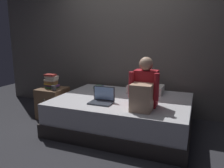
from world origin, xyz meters
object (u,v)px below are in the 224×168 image
(mug, at_px, (54,88))
(clothes_pile, at_px, (99,88))
(pillow, at_px, (146,89))
(nightstand, at_px, (53,103))
(laptop, at_px, (102,99))
(person_sitting, at_px, (144,89))
(book_stack, at_px, (52,81))
(bed, at_px, (123,114))

(mug, height_order, clothes_pile, mug)
(mug, bearing_deg, pillow, 21.30)
(nightstand, relative_size, laptop, 1.63)
(person_sitting, bearing_deg, nightstand, 168.47)
(pillow, bearing_deg, mug, -158.70)
(person_sitting, height_order, pillow, person_sitting)
(pillow, distance_m, book_stack, 1.62)
(person_sitting, height_order, mug, person_sitting)
(bed, relative_size, book_stack, 8.14)
(nightstand, height_order, person_sitting, person_sitting)
(bed, distance_m, nightstand, 1.30)
(person_sitting, distance_m, book_stack, 1.76)
(person_sitting, distance_m, pillow, 0.82)
(bed, relative_size, pillow, 3.57)
(pillow, bearing_deg, book_stack, -165.06)
(bed, distance_m, person_sitting, 0.72)
(person_sitting, xyz_separation_m, book_stack, (-1.72, 0.36, -0.09))
(bed, height_order, mug, mug)
(laptop, relative_size, mug, 3.56)
(nightstand, relative_size, person_sitting, 0.80)
(clothes_pile, bearing_deg, book_stack, -162.00)
(nightstand, height_order, pillow, pillow)
(pillow, height_order, mug, pillow)
(laptop, bearing_deg, clothes_pile, 118.77)
(nightstand, height_order, book_stack, book_stack)
(nightstand, xyz_separation_m, pillow, (1.55, 0.43, 0.29))
(pillow, height_order, clothes_pile, pillow)
(laptop, bearing_deg, nightstand, 162.45)
(laptop, bearing_deg, mug, 166.72)
(pillow, bearing_deg, person_sitting, -78.53)
(mug, relative_size, clothes_pile, 0.44)
(nightstand, xyz_separation_m, laptop, (1.11, -0.35, 0.28))
(laptop, height_order, mug, laptop)
(bed, relative_size, laptop, 6.25)
(pillow, bearing_deg, laptop, -118.96)
(pillow, bearing_deg, clothes_pile, -168.25)
(person_sitting, bearing_deg, book_stack, 168.03)
(laptop, distance_m, book_stack, 1.19)
(mug, bearing_deg, person_sitting, -8.23)
(pillow, distance_m, clothes_pile, 0.79)
(book_stack, xyz_separation_m, clothes_pile, (0.78, 0.25, -0.10))
(mug, bearing_deg, nightstand, 137.31)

